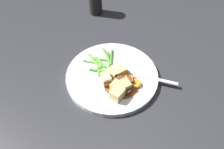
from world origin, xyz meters
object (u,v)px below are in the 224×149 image
(potato_chunk_1, at_px, (117,94))
(meat_chunk_1, at_px, (108,83))
(meat_chunk_3, at_px, (129,90))
(potato_chunk_3, at_px, (112,74))
(carrot_slice_1, at_px, (113,81))
(potato_chunk_4, at_px, (106,79))
(carrot_slice_0, at_px, (122,77))
(meat_chunk_0, at_px, (120,80))
(fork, at_px, (147,77))
(dinner_plate, at_px, (112,76))
(potato_chunk_5, at_px, (125,85))
(potato_chunk_2, at_px, (118,88))
(carrot_slice_2, at_px, (135,84))
(carrot_slice_4, at_px, (129,78))
(carrot_slice_3, at_px, (114,85))
(potato_chunk_0, at_px, (120,72))
(meat_chunk_2, at_px, (127,82))

(potato_chunk_1, bearing_deg, meat_chunk_1, 176.37)
(meat_chunk_3, bearing_deg, potato_chunk_3, -173.18)
(carrot_slice_1, xyz_separation_m, potato_chunk_4, (-0.01, -0.02, 0.01))
(carrot_slice_0, xyz_separation_m, meat_chunk_0, (0.01, -0.01, 0.00))
(meat_chunk_3, distance_m, fork, 0.08)
(dinner_plate, bearing_deg, potato_chunk_5, 1.35)
(potato_chunk_4, distance_m, potato_chunk_5, 0.06)
(potato_chunk_3, bearing_deg, carrot_slice_0, 38.59)
(potato_chunk_4, bearing_deg, meat_chunk_1, -5.10)
(potato_chunk_2, bearing_deg, carrot_slice_2, 77.70)
(potato_chunk_2, relative_size, potato_chunk_4, 1.18)
(carrot_slice_0, distance_m, potato_chunk_3, 0.03)
(carrot_slice_2, distance_m, carrot_slice_4, 0.03)
(potato_chunk_4, distance_m, fork, 0.12)
(potato_chunk_3, relative_size, meat_chunk_0, 1.48)
(carrot_slice_2, xyz_separation_m, carrot_slice_3, (-0.03, -0.05, -0.00))
(carrot_slice_2, relative_size, potato_chunk_0, 0.86)
(fork, bearing_deg, carrot_slice_0, -120.34)
(carrot_slice_4, height_order, meat_chunk_2, meat_chunk_2)
(carrot_slice_4, height_order, meat_chunk_1, meat_chunk_1)
(meat_chunk_0, bearing_deg, potato_chunk_4, -126.14)
(potato_chunk_2, distance_m, meat_chunk_2, 0.04)
(potato_chunk_4, relative_size, fork, 0.22)
(meat_chunk_3, bearing_deg, dinner_plate, -176.48)
(potato_chunk_1, height_order, meat_chunk_0, potato_chunk_1)
(carrot_slice_1, distance_m, carrot_slice_4, 0.05)
(potato_chunk_3, xyz_separation_m, meat_chunk_2, (0.05, 0.02, -0.00))
(potato_chunk_4, distance_m, meat_chunk_2, 0.06)
(carrot_slice_1, distance_m, meat_chunk_1, 0.02)
(meat_chunk_0, distance_m, meat_chunk_2, 0.02)
(dinner_plate, xyz_separation_m, potato_chunk_4, (0.01, -0.03, 0.02))
(potato_chunk_0, height_order, potato_chunk_2, potato_chunk_2)
(potato_chunk_0, relative_size, meat_chunk_1, 1.32)
(meat_chunk_3, xyz_separation_m, fork, (-0.01, 0.07, -0.01))
(potato_chunk_1, xyz_separation_m, meat_chunk_3, (0.00, 0.04, -0.01))
(carrot_slice_2, height_order, fork, carrot_slice_2)
(meat_chunk_0, distance_m, meat_chunk_3, 0.04)
(potato_chunk_5, distance_m, meat_chunk_1, 0.05)
(potato_chunk_3, height_order, fork, potato_chunk_3)
(carrot_slice_2, bearing_deg, meat_chunk_2, -130.03)
(carrot_slice_3, height_order, meat_chunk_3, meat_chunk_3)
(potato_chunk_3, bearing_deg, carrot_slice_1, -29.17)
(carrot_slice_4, bearing_deg, meat_chunk_1, -103.66)
(carrot_slice_1, height_order, potato_chunk_4, potato_chunk_4)
(carrot_slice_3, bearing_deg, carrot_slice_4, 87.41)
(potato_chunk_0, bearing_deg, meat_chunk_0, -34.42)
(carrot_slice_4, xyz_separation_m, potato_chunk_5, (0.02, -0.03, 0.01))
(carrot_slice_0, distance_m, carrot_slice_2, 0.05)
(carrot_slice_4, height_order, potato_chunk_5, potato_chunk_5)
(fork, bearing_deg, potato_chunk_0, -132.73)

